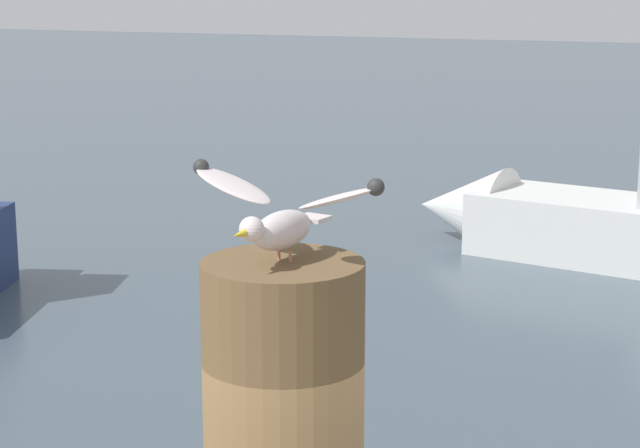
# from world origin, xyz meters

# --- Properties ---
(seagull) EXTENTS (0.58, 0.39, 0.25)m
(seagull) POSITION_xyz_m (0.35, -0.51, 2.89)
(seagull) COLOR tan
(seagull) RESTS_ON mooring_post
(boat_white) EXTENTS (5.73, 2.30, 1.87)m
(boat_white) POSITION_xyz_m (-0.36, 10.89, 0.53)
(boat_white) COLOR silver
(boat_white) RESTS_ON ground_plane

